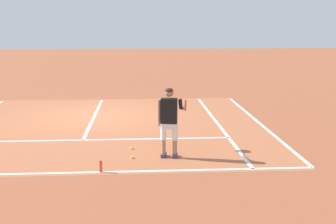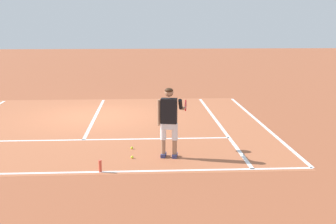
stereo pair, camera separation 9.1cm
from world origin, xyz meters
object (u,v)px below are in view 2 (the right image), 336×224
tennis_ball_near_feet (132,157)px  tennis_ball_by_baseline (132,148)px  tennis_player (169,118)px  water_bottle (100,166)px

tennis_ball_near_feet → tennis_ball_by_baseline: (-0.03, 0.80, 0.00)m
tennis_player → tennis_ball_near_feet: (-0.91, -0.05, -0.96)m
tennis_player → tennis_ball_near_feet: tennis_player is taller
tennis_ball_near_feet → tennis_ball_by_baseline: size_ratio=1.00×
tennis_player → tennis_ball_by_baseline: (-0.93, 0.75, -0.96)m
tennis_ball_near_feet → water_bottle: bearing=-125.5°
tennis_ball_by_baseline → water_bottle: 1.87m
tennis_ball_near_feet → water_bottle: 1.17m
tennis_ball_near_feet → tennis_ball_by_baseline: same height
tennis_ball_near_feet → water_bottle: water_bottle is taller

